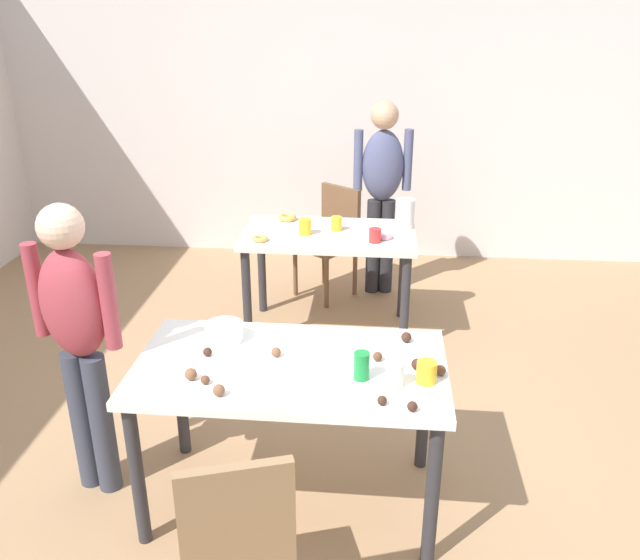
% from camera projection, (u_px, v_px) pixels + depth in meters
% --- Properties ---
extents(ground_plane, '(6.40, 6.40, 0.00)m').
position_uv_depth(ground_plane, '(326.00, 469.00, 3.35)').
color(ground_plane, '#9E7A56').
extents(wall_back, '(6.40, 0.10, 2.60)m').
position_uv_depth(wall_back, '(358.00, 113.00, 5.77)').
color(wall_back, silver).
rests_on(wall_back, ground_plane).
extents(dining_table_near, '(1.36, 0.75, 0.75)m').
position_uv_depth(dining_table_near, '(291.00, 382.00, 2.89)').
color(dining_table_near, white).
rests_on(dining_table_near, ground_plane).
extents(dining_table_far, '(1.18, 0.69, 0.75)m').
position_uv_depth(dining_table_far, '(329.00, 247.00, 4.52)').
color(dining_table_far, silver).
rests_on(dining_table_far, ground_plane).
extents(chair_near_table, '(0.50, 0.50, 0.87)m').
position_uv_depth(chair_near_table, '(236.00, 535.00, 2.27)').
color(chair_near_table, olive).
rests_on(chair_near_table, ground_plane).
extents(chair_far_table, '(0.56, 0.56, 0.87)m').
position_uv_depth(chair_far_table, '(332.00, 235.00, 5.20)').
color(chair_far_table, brown).
rests_on(chair_far_table, ground_plane).
extents(person_girl_near, '(0.45, 0.27, 1.44)m').
position_uv_depth(person_girl_near, '(77.00, 330.00, 2.91)').
color(person_girl_near, '#383D4C').
rests_on(person_girl_near, ground_plane).
extents(person_adult_far, '(0.46, 0.24, 1.53)m').
position_uv_depth(person_adult_far, '(382.00, 182.00, 5.06)').
color(person_adult_far, '#28282D').
rests_on(person_adult_far, ground_plane).
extents(mixing_bowl, '(0.18, 0.18, 0.08)m').
position_uv_depth(mixing_bowl, '(224.00, 332.00, 3.04)').
color(mixing_bowl, white).
rests_on(mixing_bowl, dining_table_near).
extents(soda_can, '(0.07, 0.07, 0.12)m').
position_uv_depth(soda_can, '(362.00, 366.00, 2.71)').
color(soda_can, '#198438').
rests_on(soda_can, dining_table_near).
extents(fork_near, '(0.17, 0.02, 0.01)m').
position_uv_depth(fork_near, '(341.00, 401.00, 2.58)').
color(fork_near, silver).
rests_on(fork_near, dining_table_near).
extents(cup_near_0, '(0.08, 0.08, 0.09)m').
position_uv_depth(cup_near_0, '(427.00, 372.00, 2.69)').
color(cup_near_0, yellow).
rests_on(cup_near_0, dining_table_near).
extents(cup_near_1, '(0.07, 0.07, 0.10)m').
position_uv_depth(cup_near_1, '(395.00, 374.00, 2.67)').
color(cup_near_1, white).
rests_on(cup_near_1, dining_table_near).
extents(cake_ball_0, '(0.05, 0.05, 0.05)m').
position_uv_depth(cake_ball_0, '(440.00, 370.00, 2.75)').
color(cake_ball_0, brown).
rests_on(cake_ball_0, dining_table_near).
extents(cake_ball_1, '(0.04, 0.04, 0.04)m').
position_uv_depth(cake_ball_1, '(378.00, 356.00, 2.86)').
color(cake_ball_1, brown).
rests_on(cake_ball_1, dining_table_near).
extents(cake_ball_2, '(0.05, 0.05, 0.05)m').
position_uv_depth(cake_ball_2, '(406.00, 337.00, 3.02)').
color(cake_ball_2, '#3D2319').
rests_on(cake_ball_2, dining_table_near).
extents(cake_ball_3, '(0.04, 0.04, 0.04)m').
position_uv_depth(cake_ball_3, '(205.00, 380.00, 2.69)').
color(cake_ball_3, brown).
rests_on(cake_ball_3, dining_table_near).
extents(cake_ball_4, '(0.04, 0.04, 0.04)m').
position_uv_depth(cake_ball_4, '(276.00, 352.00, 2.90)').
color(cake_ball_4, brown).
rests_on(cake_ball_4, dining_table_near).
extents(cake_ball_5, '(0.05, 0.05, 0.05)m').
position_uv_depth(cake_ball_5, '(417.00, 364.00, 2.79)').
color(cake_ball_5, '#3D2319').
rests_on(cake_ball_5, dining_table_near).
extents(cake_ball_6, '(0.04, 0.04, 0.04)m').
position_uv_depth(cake_ball_6, '(412.00, 406.00, 2.51)').
color(cake_ball_6, '#3D2319').
rests_on(cake_ball_6, dining_table_near).
extents(cake_ball_7, '(0.05, 0.05, 0.05)m').
position_uv_depth(cake_ball_7, '(191.00, 374.00, 2.72)').
color(cake_ball_7, brown).
rests_on(cake_ball_7, dining_table_near).
extents(cake_ball_8, '(0.05, 0.05, 0.05)m').
position_uv_depth(cake_ball_8, '(219.00, 390.00, 2.61)').
color(cake_ball_8, brown).
rests_on(cake_ball_8, dining_table_near).
extents(cake_ball_9, '(0.04, 0.04, 0.04)m').
position_uv_depth(cake_ball_9, '(208.00, 352.00, 2.90)').
color(cake_ball_9, '#3D2319').
rests_on(cake_ball_9, dining_table_near).
extents(cake_ball_10, '(0.04, 0.04, 0.04)m').
position_uv_depth(cake_ball_10, '(382.00, 400.00, 2.55)').
color(cake_ball_10, '#3D2319').
rests_on(cake_ball_10, dining_table_near).
extents(pitcher_far, '(0.13, 0.13, 0.20)m').
position_uv_depth(pitcher_far, '(405.00, 214.00, 4.53)').
color(pitcher_far, white).
rests_on(pitcher_far, dining_table_far).
extents(cup_far_0, '(0.07, 0.07, 0.10)m').
position_uv_depth(cup_far_0, '(336.00, 224.00, 4.49)').
color(cup_far_0, yellow).
rests_on(cup_far_0, dining_table_far).
extents(cup_far_1, '(0.08, 0.08, 0.11)m').
position_uv_depth(cup_far_1, '(305.00, 227.00, 4.41)').
color(cup_far_1, yellow).
rests_on(cup_far_1, dining_table_far).
extents(cup_far_2, '(0.08, 0.08, 0.09)m').
position_uv_depth(cup_far_2, '(375.00, 235.00, 4.27)').
color(cup_far_2, red).
rests_on(cup_far_2, dining_table_far).
extents(donut_far_0, '(0.11, 0.11, 0.03)m').
position_uv_depth(donut_far_0, '(385.00, 236.00, 4.35)').
color(donut_far_0, pink).
rests_on(donut_far_0, dining_table_far).
extents(donut_far_1, '(0.11, 0.11, 0.03)m').
position_uv_depth(donut_far_1, '(260.00, 239.00, 4.31)').
color(donut_far_1, gold).
rests_on(donut_far_1, dining_table_far).
extents(donut_far_2, '(0.13, 0.13, 0.04)m').
position_uv_depth(donut_far_2, '(287.00, 217.00, 4.72)').
color(donut_far_2, gold).
rests_on(donut_far_2, dining_table_far).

